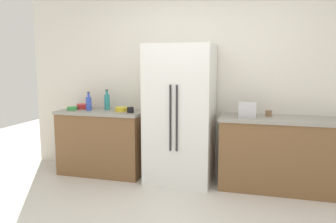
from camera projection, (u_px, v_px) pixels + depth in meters
The scene contains 13 objects.
kitchen_back_panel at pixel (199, 79), 4.76m from camera, with size 5.16×0.10×2.69m, color silver.
counter_left at pixel (103, 142), 4.90m from camera, with size 1.22×0.61×0.91m.
counter_right at pixel (281, 154), 4.26m from camera, with size 1.50×0.61×0.91m.
refrigerator at pixel (180, 114), 4.50m from camera, with size 0.85×0.67×1.81m.
toaster at pixel (247, 110), 4.24m from camera, with size 0.21×0.17×0.18m, color silver.
bottle_a at pixel (89, 103), 4.84m from camera, with size 0.08×0.08×0.26m.
bottle_b at pixel (107, 101), 4.91m from camera, with size 0.08×0.08×0.29m.
cup_a at pixel (269, 113), 4.31m from camera, with size 0.08×0.08×0.08m, color brown.
cup_b at pixel (130, 110), 4.62m from camera, with size 0.09×0.09×0.07m, color black.
cup_c at pixel (242, 110), 4.47m from camera, with size 0.08×0.08×0.11m, color purple.
bowl_a at pixel (122, 109), 4.75m from camera, with size 0.18×0.18×0.06m, color yellow.
bowl_b at pixel (84, 106), 5.01m from camera, with size 0.20×0.20×0.07m, color red.
bowl_c at pixel (72, 108), 4.86m from camera, with size 0.14×0.14×0.05m, color green.
Camera 1 is at (0.87, -2.94, 1.58)m, focal length 36.78 mm.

